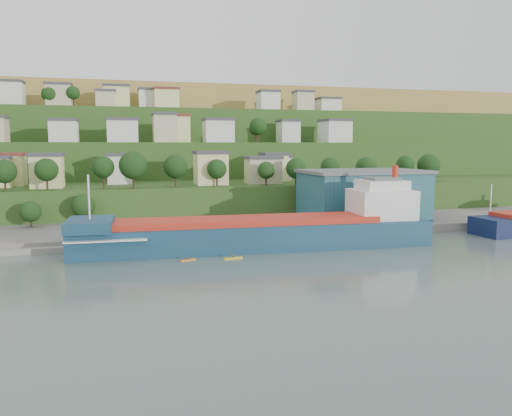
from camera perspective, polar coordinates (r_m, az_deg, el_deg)
name	(u,v)px	position (r m, az deg, el deg)	size (l,w,h in m)	color
ground	(263,257)	(95.16, 0.81, -5.62)	(500.00, 500.00, 0.00)	#4C5C59
quay	(309,229)	(127.47, 6.06, -2.37)	(220.00, 26.00, 4.00)	slate
hillside	(174,186)	(260.03, -9.34, 2.47)	(360.00, 210.87, 96.00)	#284719
cargo_ship_near	(268,233)	(103.01, 1.35, -2.92)	(73.60, 14.76, 18.80)	navy
warehouse	(363,195)	(131.64, 12.13, 1.52)	(31.59, 19.97, 12.80)	#1F535D
dinghy	(38,244)	(108.55, -23.62, -3.77)	(3.94, 1.48, 0.79)	silver
kayak_orange	(188,259)	(93.06, -7.78, -5.84)	(2.98, 1.49, 0.74)	orange
kayak_yellow	(233,257)	(93.66, -2.62, -5.67)	(3.61, 1.14, 0.89)	gold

